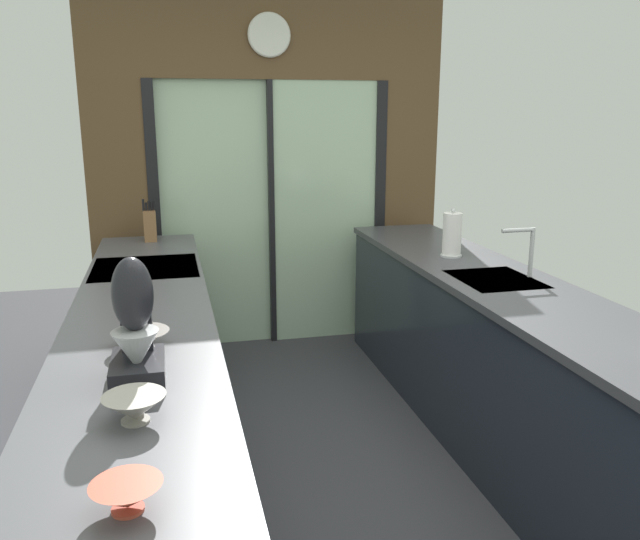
{
  "coord_description": "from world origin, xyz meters",
  "views": [
    {
      "loc": [
        -0.77,
        -2.4,
        1.78
      ],
      "look_at": [
        -0.01,
        0.76,
        0.97
      ],
      "focal_mm": 35.93,
      "sensor_mm": 36.0,
      "label": 1
    }
  ],
  "objects_px": {
    "mixing_bowl_near": "(127,496)",
    "knife_block": "(150,225)",
    "paper_towel_roll": "(452,235)",
    "oven_range": "(151,344)",
    "mixing_bowl_mid": "(135,408)",
    "stand_mixer": "(136,335)",
    "mixing_bowl_far": "(141,339)"
  },
  "relations": [
    {
      "from": "mixing_bowl_far",
      "to": "paper_towel_roll",
      "type": "relative_size",
      "value": 0.71
    },
    {
      "from": "oven_range",
      "to": "knife_block",
      "type": "bearing_deg",
      "value": 88.65
    },
    {
      "from": "mixing_bowl_mid",
      "to": "knife_block",
      "type": "height_order",
      "value": "knife_block"
    },
    {
      "from": "mixing_bowl_mid",
      "to": "mixing_bowl_far",
      "type": "distance_m",
      "value": 0.59
    },
    {
      "from": "mixing_bowl_near",
      "to": "knife_block",
      "type": "xyz_separation_m",
      "value": [
        -0.0,
        3.12,
        0.07
      ]
    },
    {
      "from": "oven_range",
      "to": "mixing_bowl_far",
      "type": "height_order",
      "value": "mixing_bowl_far"
    },
    {
      "from": "stand_mixer",
      "to": "oven_range",
      "type": "bearing_deg",
      "value": 90.65
    },
    {
      "from": "mixing_bowl_far",
      "to": "paper_towel_roll",
      "type": "bearing_deg",
      "value": 33.41
    },
    {
      "from": "mixing_bowl_near",
      "to": "knife_block",
      "type": "bearing_deg",
      "value": 90.0
    },
    {
      "from": "mixing_bowl_far",
      "to": "stand_mixer",
      "type": "relative_size",
      "value": 0.5
    },
    {
      "from": "knife_block",
      "to": "paper_towel_roll",
      "type": "height_order",
      "value": "paper_towel_roll"
    },
    {
      "from": "oven_range",
      "to": "mixing_bowl_near",
      "type": "relative_size",
      "value": 5.71
    },
    {
      "from": "knife_block",
      "to": "oven_range",
      "type": "bearing_deg",
      "value": -91.35
    },
    {
      "from": "mixing_bowl_mid",
      "to": "mixing_bowl_near",
      "type": "bearing_deg",
      "value": -90.0
    },
    {
      "from": "stand_mixer",
      "to": "paper_towel_roll",
      "type": "xyz_separation_m",
      "value": [
        1.78,
        1.47,
        -0.03
      ]
    },
    {
      "from": "mixing_bowl_near",
      "to": "paper_towel_roll",
      "type": "distance_m",
      "value": 2.82
    },
    {
      "from": "stand_mixer",
      "to": "paper_towel_roll",
      "type": "bearing_deg",
      "value": 39.6
    },
    {
      "from": "mixing_bowl_near",
      "to": "mixing_bowl_mid",
      "type": "distance_m",
      "value": 0.43
    },
    {
      "from": "oven_range",
      "to": "mixing_bowl_mid",
      "type": "distance_m",
      "value": 1.98
    },
    {
      "from": "mixing_bowl_near",
      "to": "mixing_bowl_mid",
      "type": "bearing_deg",
      "value": 90.0
    },
    {
      "from": "mixing_bowl_far",
      "to": "stand_mixer",
      "type": "bearing_deg",
      "value": -90.0
    },
    {
      "from": "mixing_bowl_far",
      "to": "paper_towel_roll",
      "type": "xyz_separation_m",
      "value": [
        1.78,
        1.17,
        0.09
      ]
    },
    {
      "from": "mixing_bowl_near",
      "to": "stand_mixer",
      "type": "relative_size",
      "value": 0.38
    },
    {
      "from": "mixing_bowl_mid",
      "to": "paper_towel_roll",
      "type": "xyz_separation_m",
      "value": [
        1.78,
        1.76,
        0.09
      ]
    },
    {
      "from": "knife_block",
      "to": "mixing_bowl_far",
      "type": "bearing_deg",
      "value": -90.0
    },
    {
      "from": "oven_range",
      "to": "mixing_bowl_mid",
      "type": "xyz_separation_m",
      "value": [
        0.02,
        -1.91,
        0.51
      ]
    },
    {
      "from": "oven_range",
      "to": "paper_towel_roll",
      "type": "xyz_separation_m",
      "value": [
        1.8,
        -0.15,
        0.6
      ]
    },
    {
      "from": "oven_range",
      "to": "stand_mixer",
      "type": "height_order",
      "value": "stand_mixer"
    },
    {
      "from": "mixing_bowl_near",
      "to": "paper_towel_roll",
      "type": "relative_size",
      "value": 0.55
    },
    {
      "from": "knife_block",
      "to": "stand_mixer",
      "type": "xyz_separation_m",
      "value": [
        0.0,
        -2.41,
        0.05
      ]
    },
    {
      "from": "stand_mixer",
      "to": "paper_towel_roll",
      "type": "distance_m",
      "value": 2.31
    },
    {
      "from": "paper_towel_roll",
      "to": "knife_block",
      "type": "bearing_deg",
      "value": 152.33
    }
  ]
}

